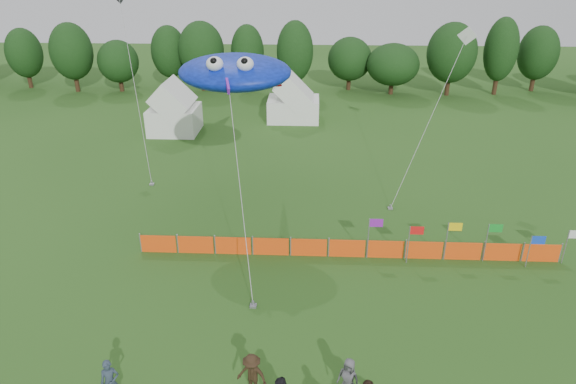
{
  "coord_description": "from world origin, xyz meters",
  "views": [
    {
      "loc": [
        0.92,
        -13.99,
        14.44
      ],
      "look_at": [
        0.0,
        6.0,
        5.2
      ],
      "focal_mm": 32.0,
      "sensor_mm": 36.0,
      "label": 1
    }
  ],
  "objects_px": {
    "spectator_c": "(252,375)",
    "stingray_kite": "(236,71)",
    "spectator_a": "(110,382)",
    "spectator_e": "(348,378)",
    "tent_right": "(294,102)",
    "barrier_fence": "(347,248)",
    "tent_left": "(174,111)"
  },
  "relations": [
    {
      "from": "spectator_c",
      "to": "spectator_e",
      "type": "xyz_separation_m",
      "value": [
        3.43,
        0.09,
        -0.07
      ]
    },
    {
      "from": "tent_left",
      "to": "tent_right",
      "type": "relative_size",
      "value": 0.86
    },
    {
      "from": "tent_left",
      "to": "barrier_fence",
      "type": "xyz_separation_m",
      "value": [
        14.15,
        -20.44,
        -1.39
      ]
    },
    {
      "from": "tent_left",
      "to": "stingray_kite",
      "type": "height_order",
      "value": "stingray_kite"
    },
    {
      "from": "spectator_a",
      "to": "barrier_fence",
      "type": "bearing_deg",
      "value": 30.24
    },
    {
      "from": "barrier_fence",
      "to": "spectator_a",
      "type": "bearing_deg",
      "value": -131.31
    },
    {
      "from": "tent_left",
      "to": "tent_right",
      "type": "height_order",
      "value": "tent_left"
    },
    {
      "from": "tent_left",
      "to": "stingray_kite",
      "type": "bearing_deg",
      "value": -62.92
    },
    {
      "from": "tent_right",
      "to": "spectator_a",
      "type": "height_order",
      "value": "tent_right"
    },
    {
      "from": "barrier_fence",
      "to": "spectator_c",
      "type": "bearing_deg",
      "value": -112.41
    },
    {
      "from": "tent_left",
      "to": "barrier_fence",
      "type": "bearing_deg",
      "value": -55.31
    },
    {
      "from": "tent_right",
      "to": "barrier_fence",
      "type": "height_order",
      "value": "tent_right"
    },
    {
      "from": "spectator_c",
      "to": "stingray_kite",
      "type": "relative_size",
      "value": 0.1
    },
    {
      "from": "barrier_fence",
      "to": "spectator_a",
      "type": "xyz_separation_m",
      "value": [
        -8.85,
        -10.07,
        0.39
      ]
    },
    {
      "from": "tent_right",
      "to": "barrier_fence",
      "type": "relative_size",
      "value": 0.22
    },
    {
      "from": "spectator_c",
      "to": "stingray_kite",
      "type": "bearing_deg",
      "value": 116.58
    },
    {
      "from": "barrier_fence",
      "to": "stingray_kite",
      "type": "xyz_separation_m",
      "value": [
        -6.15,
        4.79,
        8.22
      ]
    },
    {
      "from": "stingray_kite",
      "to": "spectator_e",
      "type": "bearing_deg",
      "value": -68.38
    },
    {
      "from": "spectator_c",
      "to": "spectator_e",
      "type": "height_order",
      "value": "spectator_c"
    },
    {
      "from": "spectator_a",
      "to": "stingray_kite",
      "type": "relative_size",
      "value": 0.1
    },
    {
      "from": "barrier_fence",
      "to": "spectator_c",
      "type": "distance_m",
      "value": 10.32
    },
    {
      "from": "spectator_e",
      "to": "stingray_kite",
      "type": "relative_size",
      "value": 0.1
    },
    {
      "from": "barrier_fence",
      "to": "spectator_a",
      "type": "relative_size",
      "value": 12.24
    },
    {
      "from": "spectator_a",
      "to": "stingray_kite",
      "type": "distance_m",
      "value": 17.02
    },
    {
      "from": "stingray_kite",
      "to": "barrier_fence",
      "type": "bearing_deg",
      "value": -37.94
    },
    {
      "from": "tent_right",
      "to": "spectator_c",
      "type": "height_order",
      "value": "tent_right"
    },
    {
      "from": "spectator_c",
      "to": "spectator_e",
      "type": "distance_m",
      "value": 3.43
    },
    {
      "from": "tent_left",
      "to": "spectator_a",
      "type": "height_order",
      "value": "tent_left"
    },
    {
      "from": "tent_left",
      "to": "spectator_a",
      "type": "bearing_deg",
      "value": -80.16
    },
    {
      "from": "spectator_a",
      "to": "spectator_e",
      "type": "distance_m",
      "value": 8.37
    },
    {
      "from": "barrier_fence",
      "to": "spectator_e",
      "type": "xyz_separation_m",
      "value": [
        -0.51,
        -9.44,
        0.32
      ]
    },
    {
      "from": "spectator_a",
      "to": "spectator_e",
      "type": "relative_size",
      "value": 1.09
    }
  ]
}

